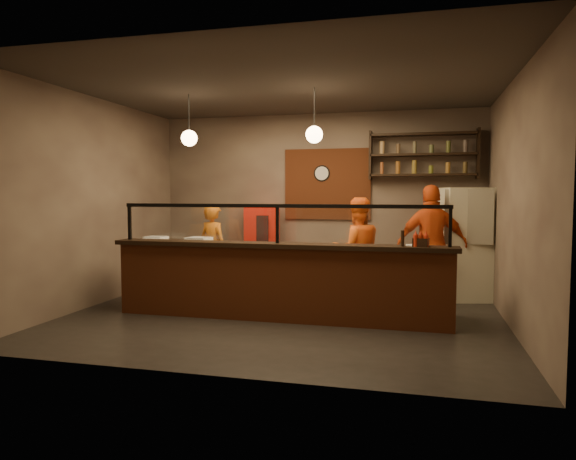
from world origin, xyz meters
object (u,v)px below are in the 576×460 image
(fridge, at_px, (466,244))
(red_cooler, at_px, (261,246))
(wall_clock, at_px, (322,173))
(cook_left, at_px, (213,250))
(cook_mid, at_px, (357,251))
(pepper_mill, at_px, (403,238))
(pizza_dough, at_px, (316,251))
(condiment_caddy, at_px, (421,242))
(cook_right, at_px, (432,245))

(fridge, xyz_separation_m, red_cooler, (-3.58, 0.32, -0.16))
(wall_clock, distance_m, cook_left, 2.47)
(cook_mid, height_order, pepper_mill, cook_mid)
(cook_left, distance_m, cook_mid, 2.45)
(cook_mid, xyz_separation_m, pizza_dough, (-0.49, -0.88, 0.07))
(pepper_mill, bearing_deg, condiment_caddy, 11.57)
(fridge, relative_size, red_cooler, 1.21)
(wall_clock, relative_size, pizza_dough, 0.64)
(pizza_dough, distance_m, pepper_mill, 1.35)
(cook_mid, relative_size, condiment_caddy, 8.77)
(condiment_caddy, bearing_deg, pepper_mill, -168.43)
(cook_mid, bearing_deg, condiment_caddy, 103.18)
(red_cooler, height_order, pepper_mill, red_cooler)
(pizza_dough, height_order, pepper_mill, pepper_mill)
(condiment_caddy, bearing_deg, fridge, 71.01)
(cook_right, height_order, pizza_dough, cook_right)
(cook_left, distance_m, pizza_dough, 2.19)
(cook_left, xyz_separation_m, cook_right, (3.58, 0.17, 0.15))
(red_cooler, bearing_deg, cook_right, -33.44)
(cook_right, bearing_deg, condiment_caddy, 70.44)
(cook_left, distance_m, red_cooler, 1.13)
(pizza_dough, bearing_deg, condiment_caddy, -18.42)
(wall_clock, height_order, pepper_mill, wall_clock)
(cook_right, height_order, pepper_mill, cook_right)
(cook_left, height_order, cook_mid, cook_mid)
(cook_mid, xyz_separation_m, pepper_mill, (0.73, -1.40, 0.33))
(pizza_dough, bearing_deg, cook_right, 35.21)
(cook_right, xyz_separation_m, pizza_dough, (-1.62, -1.14, -0.03))
(cook_right, xyz_separation_m, condiment_caddy, (-0.18, -1.62, 0.18))
(red_cooler, xyz_separation_m, pizza_dough, (1.41, -1.97, 0.15))
(cook_mid, bearing_deg, wall_clock, -81.64)
(cook_left, xyz_separation_m, fridge, (4.13, 0.67, 0.13))
(cook_left, distance_m, fridge, 4.18)
(fridge, xyz_separation_m, pepper_mill, (-0.95, -2.17, 0.25))
(wall_clock, height_order, red_cooler, wall_clock)
(fridge, xyz_separation_m, condiment_caddy, (-0.73, -2.13, 0.20))
(condiment_caddy, bearing_deg, red_cooler, 139.33)
(condiment_caddy, bearing_deg, wall_clock, 122.67)
(cook_left, bearing_deg, pepper_mill, 179.01)
(cook_right, height_order, fridge, cook_right)
(pizza_dough, xyz_separation_m, pepper_mill, (1.22, -0.52, 0.26))
(wall_clock, xyz_separation_m, red_cooler, (-1.08, -0.31, -1.35))
(wall_clock, relative_size, fridge, 0.16)
(cook_left, distance_m, condiment_caddy, 3.71)
(wall_clock, height_order, fridge, wall_clock)
(cook_right, distance_m, pepper_mill, 1.73)
(fridge, height_order, condiment_caddy, fridge)
(condiment_caddy, distance_m, pepper_mill, 0.23)
(cook_left, xyz_separation_m, pizza_dough, (1.96, -0.98, 0.13))
(red_cooler, xyz_separation_m, pepper_mill, (2.63, -2.49, 0.41))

